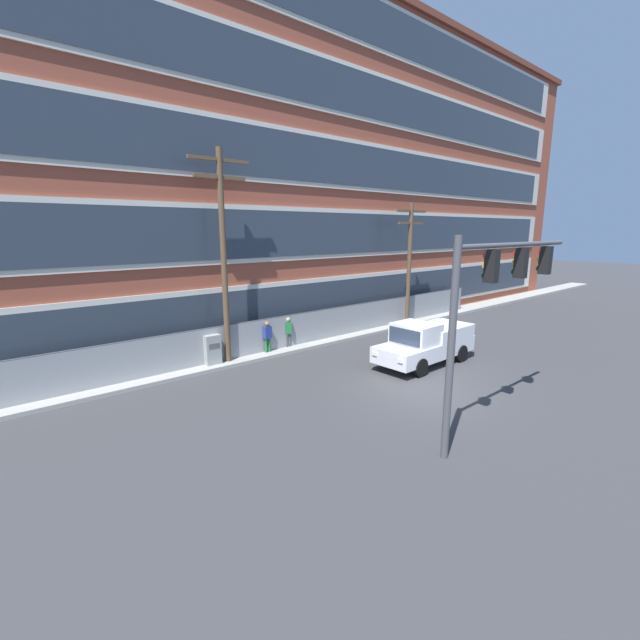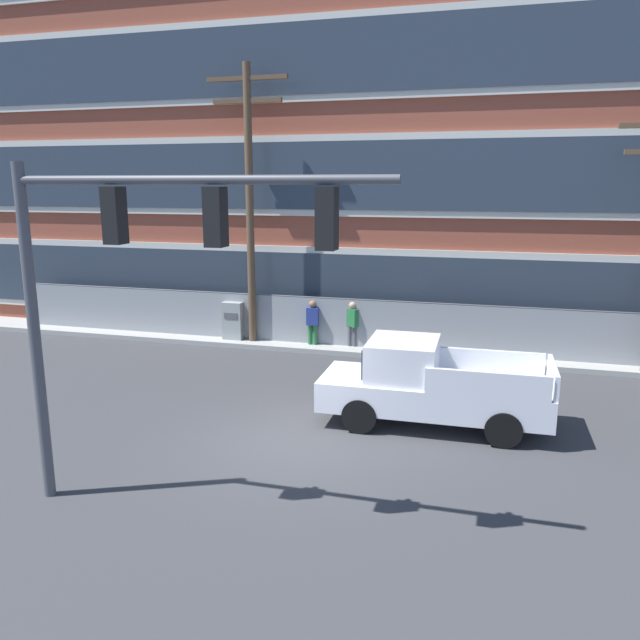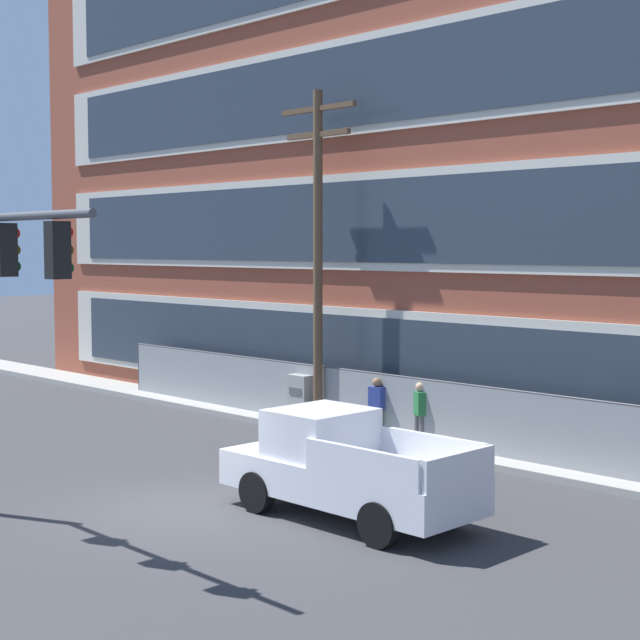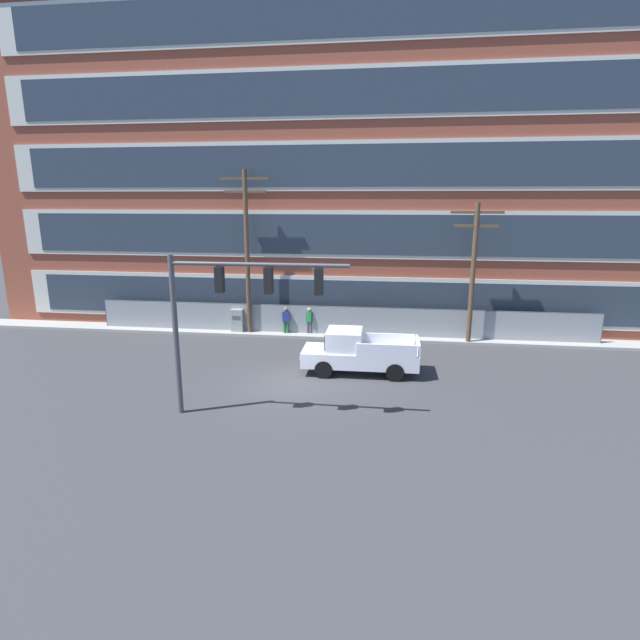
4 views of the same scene
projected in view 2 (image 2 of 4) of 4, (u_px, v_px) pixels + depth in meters
The scene contains 10 objects.
ground_plane at pixel (291, 443), 13.64m from camera, with size 160.00×160.00×0.00m, color #38383A.
sidewalk_building_side at pixel (364, 349), 21.14m from camera, with size 80.00×1.62×0.16m, color #9E9B93.
brick_mill_building at pixel (535, 75), 23.72m from camera, with size 51.59×11.68×19.17m.
chain_link_fence at pixel (402, 327), 20.59m from camera, with size 28.72×0.06×1.80m.
traffic_signal_mast at pixel (136, 260), 9.93m from camera, with size 6.37×0.43×5.92m.
pickup_truck_white at pixel (429, 386), 14.54m from camera, with size 5.33×2.10×2.01m.
utility_pole_near_corner at pixel (249, 194), 20.85m from camera, with size 2.78×0.26×9.39m.
electrical_cabinet at pixel (234, 322), 22.11m from camera, with size 0.71×0.57×1.49m.
pedestrian_near_cabinet at pixel (313, 321), 21.23m from camera, with size 0.42×0.27×1.69m.
pedestrian_by_fence at pixel (352, 323), 21.02m from camera, with size 0.47×0.41×1.69m.
Camera 2 is at (4.01, -12.11, 5.56)m, focal length 35.00 mm.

